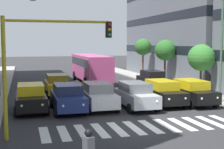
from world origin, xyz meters
TOP-DOWN VIEW (x-y plane):
  - ground_plane at (0.00, 0.00)m, footprint 180.00×180.00m
  - crosswalk_markings at (-0.00, 0.00)m, footprint 10.35×2.80m
  - car_0 at (-5.64, -4.90)m, footprint 2.02×4.44m
  - car_1 at (-3.52, -5.23)m, footprint 2.02×4.44m
  - car_2 at (-1.30, -4.63)m, footprint 2.02×4.44m
  - car_3 at (1.13, -5.20)m, footprint 2.02×4.44m
  - car_4 at (3.16, -4.91)m, footprint 2.02×4.44m
  - car_5 at (5.41, -5.55)m, footprint 2.02×4.44m
  - car_row2_0 at (3.13, -11.48)m, footprint 2.02×4.44m
  - car_row2_1 at (-5.97, -12.71)m, footprint 2.02×4.44m
  - bus_behind_traffic at (-1.30, -19.09)m, footprint 2.78×10.50m
  - traffic_light_gantry at (5.21, 0.43)m, footprint 4.95×0.36m
  - street_lamp_left at (-7.18, -4.53)m, footprint 3.13×0.28m
  - street_lamp_right at (7.19, -11.19)m, footprint 3.07×0.28m
  - street_tree_1 at (-8.44, -8.42)m, footprint 2.23×2.23m
  - street_tree_2 at (-8.58, -15.70)m, footprint 2.18×2.18m
  - street_tree_3 at (-8.18, -21.05)m, footprint 2.00×2.00m

SIDE VIEW (x-z plane):
  - ground_plane at x=0.00m, z-range 0.00..0.00m
  - crosswalk_markings at x=0.00m, z-range 0.00..0.01m
  - car_0 at x=-5.64m, z-range 0.03..1.75m
  - car_1 at x=-3.52m, z-range 0.03..1.75m
  - car_2 at x=-1.30m, z-range 0.03..1.75m
  - car_3 at x=1.13m, z-range 0.03..1.75m
  - car_4 at x=3.16m, z-range 0.03..1.75m
  - car_5 at x=5.41m, z-range 0.03..1.75m
  - car_row2_0 at x=3.13m, z-range 0.03..1.75m
  - car_row2_1 at x=-5.97m, z-range 0.03..1.75m
  - bus_behind_traffic at x=-1.30m, z-range 0.36..3.36m
  - street_tree_1 at x=-8.44m, z-range 1.06..5.14m
  - street_tree_2 at x=-8.58m, z-range 1.30..5.81m
  - traffic_light_gantry at x=5.21m, z-range 1.00..6.50m
  - street_tree_3 at x=-8.18m, z-range 1.47..6.18m
  - street_lamp_right at x=7.19m, z-range 0.99..8.80m
  - street_lamp_left at x=-7.18m, z-range 1.00..8.93m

